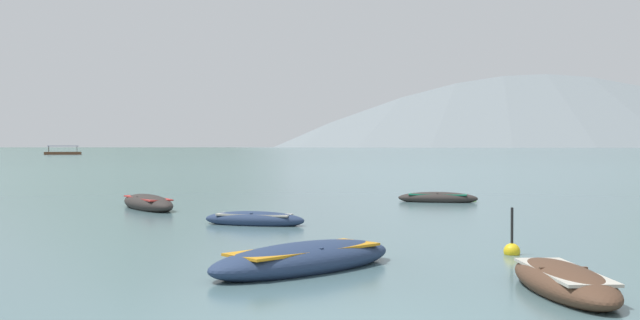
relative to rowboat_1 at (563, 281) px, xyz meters
name	(u,v)px	position (x,y,z in m)	size (l,w,h in m)	color
ground_plane	(304,147)	(-3.87, 1497.50, -0.18)	(6000.00, 6000.00, 0.00)	slate
mountain_1	(126,64)	(-408.93, 1690.82, 187.06)	(1033.12, 1033.12, 374.49)	#56665B
mountain_2	(491,71)	(322.55, 1279.02, 132.59)	(941.02, 941.02, 265.55)	slate
rowboat_1	(563,281)	(0.00, 0.00, 0.00)	(1.23, 3.68, 0.58)	#4C3323
rowboat_2	(438,198)	(1.46, 19.50, -0.01)	(3.51, 1.73, 0.54)	#2D2826
rowboat_3	(148,203)	(-10.20, 16.34, 0.03)	(3.31, 4.55, 0.69)	#2D2826
rowboat_4	(305,259)	(-4.24, 2.29, 0.03)	(4.27, 4.07, 0.68)	navy
rowboat_7	(254,219)	(-5.76, 10.52, -0.02)	(3.29, 1.74, 0.52)	navy
ferry_0	(63,153)	(-68.46, 187.53, 0.26)	(10.03, 6.10, 2.54)	brown
mooring_buoy	(512,250)	(0.34, 4.23, -0.08)	(0.36, 0.36, 1.15)	yellow
weed_patch_0	(454,201)	(2.30, 20.23, -0.18)	(1.99, 1.91, 0.14)	#38662D
weed_patch_1	(433,200)	(1.43, 20.47, -0.18)	(2.06, 1.65, 0.14)	#38662D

